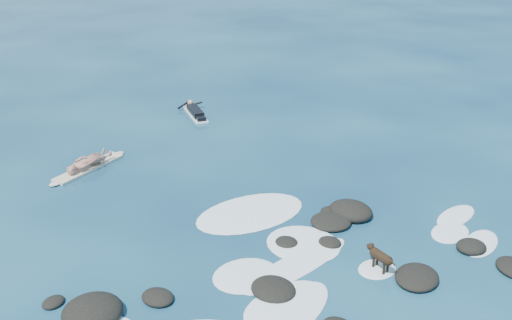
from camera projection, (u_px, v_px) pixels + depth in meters
ground at (280, 254)px, 15.87m from camera, size 160.00×160.00×0.00m
reef_rocks at (329, 259)px, 15.44m from camera, size 13.37×6.71×0.60m
breaking_foam at (279, 275)px, 14.95m from camera, size 13.13×8.10×0.12m
standing_surfer_rig at (86, 149)px, 20.63m from camera, size 3.39×1.73×2.02m
paddling_surfer_rig at (195, 112)px, 26.23m from camera, size 1.39×2.75×0.48m
dog at (380, 256)px, 14.98m from camera, size 0.28×1.08×0.68m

